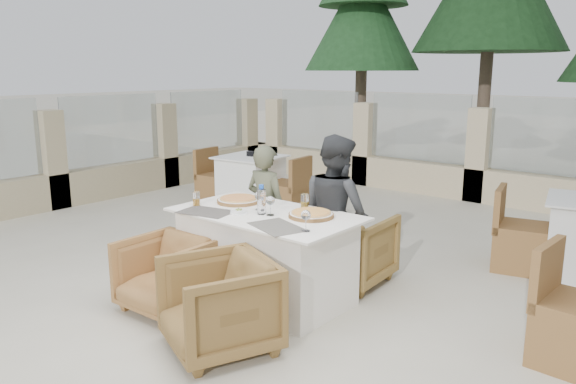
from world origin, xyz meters
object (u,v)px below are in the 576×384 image
Objects in this scene: pizza_left at (238,200)px; water_bottle at (261,199)px; dining_table at (266,256)px; beer_glass_left at (196,199)px; wine_glass_corner at (306,219)px; wine_glass_near at (270,205)px; olive_dish at (239,211)px; armchair_near_right at (219,305)px; bg_table_a at (251,183)px; diner_left at (266,208)px; beer_glass_right at (305,202)px; wine_glass_centre at (259,200)px; diner_right at (336,213)px; armchair_far_right at (350,248)px; armchair_near_left at (166,274)px; armchair_far_left at (284,238)px; pizza_right at (311,214)px.

pizza_left is 1.55× the size of water_bottle.
beer_glass_left is (-0.65, -0.20, 0.45)m from dining_table.
water_bottle reaches higher than wine_glass_corner.
wine_glass_near reaches higher than olive_dish.
bg_table_a reaches higher than armchair_near_right.
dining_table is 1.28× the size of diner_left.
beer_glass_right is at bearing -44.00° from bg_table_a.
diner_right is (0.43, 0.55, -0.16)m from wine_glass_centre.
armchair_near_left is (-0.82, -1.49, -0.02)m from armchair_far_right.
dining_table is at bearing -121.76° from beer_glass_right.
dining_table is at bearing 134.51° from armchair_near_right.
armchair_far_left is at bearing 136.57° from wine_glass_corner.
beer_glass_left is at bearing -148.94° from beer_glass_right.
armchair_far_right is (0.78, 0.67, -0.47)m from pizza_left.
bg_table_a is (-2.27, 2.21, 0.00)m from dining_table.
pizza_left is 0.90m from diner_right.
diner_left reaches higher than bg_table_a.
dining_table is 0.85m from armchair_near_left.
water_bottle reaches higher than beer_glass_left.
pizza_right is 0.51× the size of armchair_near_right.
armchair_far_left is at bearing -2.47° from armchair_far_right.
wine_glass_corner is 1.17m from armchair_far_right.
dining_table is 0.49m from wine_glass_centre.
wine_glass_near is 1.14m from armchair_far_left.
armchair_far_right is at bearing 40.80° from pizza_left.
water_bottle reaches higher than beer_glass_right.
olive_dish is 1.17m from armchair_far_right.
armchair_far_right is at bearing -34.62° from bg_table_a.
water_bottle is 0.15× the size of bg_table_a.
beer_glass_right is 0.08× the size of bg_table_a.
wine_glass_corner is at bearing -19.42° from wine_glass_near.
wine_glass_near is 0.54m from wine_glass_corner.
beer_glass_left is (-0.21, -0.32, 0.04)m from pizza_left.
wine_glass_centre is 0.71m from diner_right.
beer_glass_right is at bearing 54.16° from olive_dish.
water_bottle is 2.00× the size of beer_glass_left.
armchair_near_left is 3.41m from bg_table_a.
wine_glass_near is 1.04m from armchair_near_left.
olive_dish is (-0.53, -0.30, -0.00)m from pizza_right.
pizza_right is at bearing 30.30° from wine_glass_near.
beer_glass_right is at bearing 58.24° from dining_table.
armchair_near_right is at bearing -67.08° from water_bottle.
olive_dish is (-0.15, -0.17, 0.41)m from dining_table.
beer_glass_right is (0.83, 0.50, 0.01)m from beer_glass_left.
wine_glass_corner reaches higher than armchair_near_right.
diner_left is (-0.58, 0.59, -0.24)m from wine_glass_near.
water_bottle reaches higher than dining_table.
pizza_left is (-0.44, 0.12, 0.41)m from dining_table.
pizza_right reaches higher than armchair_near_left.
diner_right is at bearing 61.78° from dining_table.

